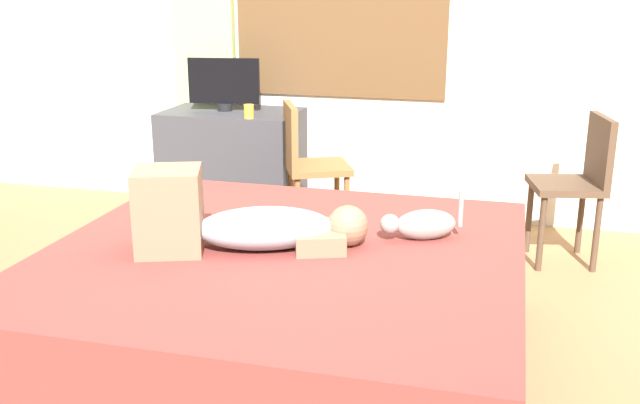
# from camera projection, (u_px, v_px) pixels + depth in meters

# --- Properties ---
(ground_plane) EXTENTS (16.00, 16.00, 0.00)m
(ground_plane) POSITION_uv_depth(u_px,v_px,m) (260.00, 358.00, 3.19)
(ground_plane) COLOR olive
(back_wall_with_window) EXTENTS (6.40, 0.14, 2.90)m
(back_wall_with_window) POSITION_uv_depth(u_px,v_px,m) (368.00, 1.00, 4.85)
(back_wall_with_window) COLOR beige
(back_wall_with_window) RESTS_ON ground
(bed) EXTENTS (1.96, 1.89, 0.53)m
(bed) POSITION_uv_depth(u_px,v_px,m) (285.00, 309.00, 3.05)
(bed) COLOR #38383D
(bed) RESTS_ON ground
(person_lying) EXTENTS (0.92, 0.53, 0.34)m
(person_lying) POSITION_uv_depth(u_px,v_px,m) (240.00, 222.00, 2.95)
(person_lying) COLOR #8C939E
(person_lying) RESTS_ON bed
(cat) EXTENTS (0.34, 0.21, 0.21)m
(cat) POSITION_uv_depth(u_px,v_px,m) (422.00, 224.00, 3.07)
(cat) COLOR gray
(cat) RESTS_ON bed
(desk) EXTENTS (0.90, 0.56, 0.74)m
(desk) POSITION_uv_depth(u_px,v_px,m) (233.00, 165.00, 5.00)
(desk) COLOR #38383D
(desk) RESTS_ON ground
(tv_monitor) EXTENTS (0.48, 0.10, 0.35)m
(tv_monitor) POSITION_uv_depth(u_px,v_px,m) (224.00, 83.00, 4.85)
(tv_monitor) COLOR black
(tv_monitor) RESTS_ON desk
(cup) EXTENTS (0.06, 0.06, 0.09)m
(cup) POSITION_uv_depth(u_px,v_px,m) (249.00, 111.00, 4.62)
(cup) COLOR gold
(cup) RESTS_ON desk
(chair_by_desk) EXTENTS (0.50, 0.50, 0.86)m
(chair_by_desk) POSITION_uv_depth(u_px,v_px,m) (307.00, 160.00, 4.53)
(chair_by_desk) COLOR brown
(chair_by_desk) RESTS_ON ground
(chair_spare) EXTENTS (0.45, 0.45, 0.86)m
(chair_spare) POSITION_uv_depth(u_px,v_px,m) (579.00, 178.00, 4.14)
(chair_spare) COLOR #4C3828
(chair_spare) RESTS_ON ground
(curtain_left) EXTENTS (0.44, 0.06, 2.69)m
(curtain_left) POSITION_uv_depth(u_px,v_px,m) (203.00, 15.00, 5.05)
(curtain_left) COLOR #ADCC75
(curtain_left) RESTS_ON ground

